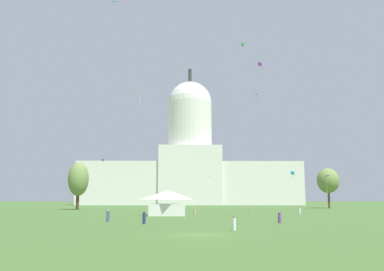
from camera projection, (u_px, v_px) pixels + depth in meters
name	position (u px, v px, depth m)	size (l,w,h in m)	color
ground_plane	(200.00, 235.00, 38.04)	(800.00, 800.00, 0.00)	#42662D
capitol_building	(190.00, 167.00, 211.60)	(110.42, 28.32, 71.10)	silver
event_tent	(167.00, 203.00, 79.69)	(7.40, 5.78, 4.81)	white
tree_east_mid	(328.00, 181.00, 139.01)	(10.13, 10.14, 13.34)	brown
tree_west_mid	(78.00, 179.00, 121.97)	(6.09, 6.33, 13.91)	#42301E
person_white_front_center	(300.00, 211.00, 85.99)	(0.51, 0.51, 1.49)	silver
person_purple_back_center	(280.00, 218.00, 55.99)	(0.47, 0.47, 1.57)	#703D93
person_tan_near_tree_east	(195.00, 211.00, 82.59)	(0.47, 0.47, 1.73)	tan
person_denim_edge_east	(108.00, 216.00, 59.07)	(0.52, 0.52, 1.72)	#3D5684
person_white_near_tree_west	(234.00, 224.00, 43.37)	(0.48, 0.48, 1.48)	silver
person_navy_back_left	(144.00, 218.00, 54.05)	(0.57, 0.57, 1.67)	navy
person_tan_lawn_far_right	(250.00, 210.00, 92.94)	(0.38, 0.38, 1.52)	tan
kite_red_high	(256.00, 95.00, 175.07)	(1.46, 1.45, 2.68)	red
kite_violet_high	(260.00, 64.00, 127.56)	(1.36, 1.34, 1.32)	purple
kite_cyan_low	(293.00, 173.00, 107.62)	(0.81, 0.88, 2.18)	#33BCDB
kite_black_low	(325.00, 180.00, 98.43)	(1.16, 1.35, 3.79)	black
kite_turquoise_high	(115.00, 3.00, 103.98)	(1.13, 0.83, 0.22)	teal
kite_green_high	(243.00, 45.00, 141.41)	(1.09, 1.07, 3.11)	green
kite_lime_mid	(140.00, 97.00, 101.62)	(0.28, 0.60, 3.11)	#8CD133
kite_pink_high	(197.00, 90.00, 167.65)	(0.34, 0.74, 2.45)	pink
kite_blue_low	(103.00, 160.00, 156.63)	(0.96, 0.96, 2.05)	blue
kite_white_low	(211.00, 177.00, 165.12)	(1.40, 1.61, 0.30)	white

